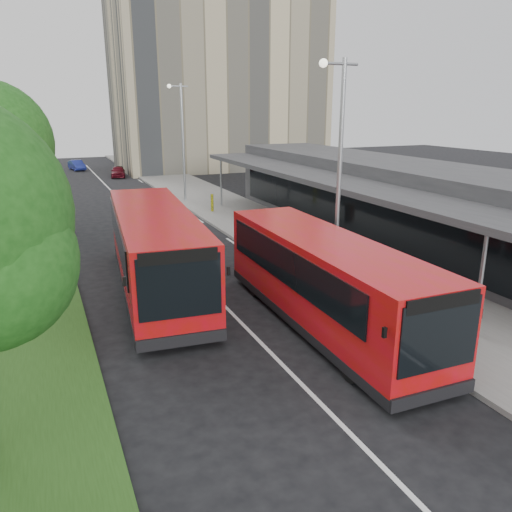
{
  "coord_description": "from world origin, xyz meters",
  "views": [
    {
      "loc": [
        -5.42,
        -12.77,
        6.6
      ],
      "look_at": [
        1.41,
        2.84,
        1.5
      ],
      "focal_mm": 35.0,
      "sensor_mm": 36.0,
      "label": 1
    }
  ],
  "objects_px": {
    "lamp_post_near": "(338,164)",
    "bus_second": "(156,250)",
    "litter_bin": "(267,221)",
    "car_far": "(77,165)",
    "tree_far": "(3,135)",
    "bollard": "(212,203)",
    "lamp_post_far": "(182,135)",
    "car_near": "(118,171)",
    "bus_main": "(325,282)"
  },
  "relations": [
    {
      "from": "bus_main",
      "to": "bus_second",
      "type": "relative_size",
      "value": 0.92
    },
    {
      "from": "tree_far",
      "to": "lamp_post_near",
      "type": "relative_size",
      "value": 0.97
    },
    {
      "from": "bus_main",
      "to": "car_far",
      "type": "bearing_deg",
      "value": 95.92
    },
    {
      "from": "lamp_post_far",
      "to": "car_far",
      "type": "bearing_deg",
      "value": 103.29
    },
    {
      "from": "lamp_post_near",
      "to": "bus_second",
      "type": "relative_size",
      "value": 0.73
    },
    {
      "from": "tree_far",
      "to": "car_near",
      "type": "xyz_separation_m",
      "value": [
        8.88,
        16.58,
        -4.46
      ]
    },
    {
      "from": "bus_main",
      "to": "car_far",
      "type": "distance_m",
      "value": 45.75
    },
    {
      "from": "lamp_post_far",
      "to": "litter_bin",
      "type": "relative_size",
      "value": 7.82
    },
    {
      "from": "tree_far",
      "to": "car_far",
      "type": "distance_m",
      "value": 25.2
    },
    {
      "from": "car_near",
      "to": "car_far",
      "type": "height_order",
      "value": "car_near"
    },
    {
      "from": "bus_main",
      "to": "car_far",
      "type": "relative_size",
      "value": 3.08
    },
    {
      "from": "tree_far",
      "to": "lamp_post_near",
      "type": "height_order",
      "value": "lamp_post_near"
    },
    {
      "from": "litter_bin",
      "to": "bollard",
      "type": "height_order",
      "value": "bollard"
    },
    {
      "from": "lamp_post_near",
      "to": "bus_second",
      "type": "distance_m",
      "value": 7.24
    },
    {
      "from": "bus_main",
      "to": "bollard",
      "type": "relative_size",
      "value": 9.03
    },
    {
      "from": "lamp_post_far",
      "to": "bus_main",
      "type": "relative_size",
      "value": 0.8
    },
    {
      "from": "lamp_post_near",
      "to": "tree_far",
      "type": "bearing_deg",
      "value": 120.29
    },
    {
      "from": "bollard",
      "to": "car_near",
      "type": "height_order",
      "value": "bollard"
    },
    {
      "from": "bus_second",
      "to": "car_near",
      "type": "height_order",
      "value": "bus_second"
    },
    {
      "from": "lamp_post_far",
      "to": "lamp_post_near",
      "type": "bearing_deg",
      "value": -90.0
    },
    {
      "from": "bollard",
      "to": "car_far",
      "type": "relative_size",
      "value": 0.34
    },
    {
      "from": "lamp_post_far",
      "to": "bollard",
      "type": "distance_m",
      "value": 6.17
    },
    {
      "from": "tree_far",
      "to": "lamp_post_far",
      "type": "height_order",
      "value": "lamp_post_far"
    },
    {
      "from": "tree_far",
      "to": "bus_main",
      "type": "distance_m",
      "value": 23.65
    },
    {
      "from": "tree_far",
      "to": "litter_bin",
      "type": "height_order",
      "value": "tree_far"
    },
    {
      "from": "lamp_post_near",
      "to": "litter_bin",
      "type": "bearing_deg",
      "value": 79.91
    },
    {
      "from": "lamp_post_far",
      "to": "bollard",
      "type": "relative_size",
      "value": 7.2
    },
    {
      "from": "litter_bin",
      "to": "car_far",
      "type": "distance_m",
      "value": 34.59
    },
    {
      "from": "tree_far",
      "to": "litter_bin",
      "type": "distance_m",
      "value": 16.63
    },
    {
      "from": "lamp_post_near",
      "to": "bus_second",
      "type": "xyz_separation_m",
      "value": [
        -5.87,
        2.83,
        -3.17
      ]
    },
    {
      "from": "lamp_post_near",
      "to": "bus_main",
      "type": "xyz_separation_m",
      "value": [
        -1.82,
        -2.4,
        -3.27
      ]
    },
    {
      "from": "lamp_post_near",
      "to": "bus_main",
      "type": "bearing_deg",
      "value": -127.16
    },
    {
      "from": "lamp_post_near",
      "to": "litter_bin",
      "type": "xyz_separation_m",
      "value": [
        1.66,
        9.35,
        -4.06
      ]
    },
    {
      "from": "bus_second",
      "to": "car_far",
      "type": "xyz_separation_m",
      "value": [
        0.39,
        40.36,
        -1.02
      ]
    },
    {
      "from": "lamp_post_far",
      "to": "bus_second",
      "type": "relative_size",
      "value": 0.73
    },
    {
      "from": "lamp_post_near",
      "to": "bollard",
      "type": "relative_size",
      "value": 7.2
    },
    {
      "from": "litter_bin",
      "to": "car_far",
      "type": "bearing_deg",
      "value": 101.92
    },
    {
      "from": "lamp_post_far",
      "to": "car_near",
      "type": "relative_size",
      "value": 2.48
    },
    {
      "from": "bus_second",
      "to": "car_far",
      "type": "bearing_deg",
      "value": 94.93
    },
    {
      "from": "bus_main",
      "to": "litter_bin",
      "type": "height_order",
      "value": "bus_main"
    },
    {
      "from": "lamp_post_far",
      "to": "bollard",
      "type": "bearing_deg",
      "value": -83.17
    },
    {
      "from": "litter_bin",
      "to": "car_far",
      "type": "relative_size",
      "value": 0.31
    },
    {
      "from": "tree_far",
      "to": "bus_second",
      "type": "distance_m",
      "value": 17.4
    },
    {
      "from": "lamp_post_near",
      "to": "litter_bin",
      "type": "distance_m",
      "value": 10.33
    },
    {
      "from": "lamp_post_far",
      "to": "bus_main",
      "type": "height_order",
      "value": "lamp_post_far"
    },
    {
      "from": "litter_bin",
      "to": "bollard",
      "type": "distance_m",
      "value": 6.1
    },
    {
      "from": "lamp_post_near",
      "to": "litter_bin",
      "type": "height_order",
      "value": "lamp_post_near"
    },
    {
      "from": "bollard",
      "to": "car_far",
      "type": "bearing_deg",
      "value": 102.23
    },
    {
      "from": "tree_far",
      "to": "bus_main",
      "type": "bearing_deg",
      "value": -66.53
    },
    {
      "from": "lamp_post_far",
      "to": "litter_bin",
      "type": "bearing_deg",
      "value": -81.11
    }
  ]
}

